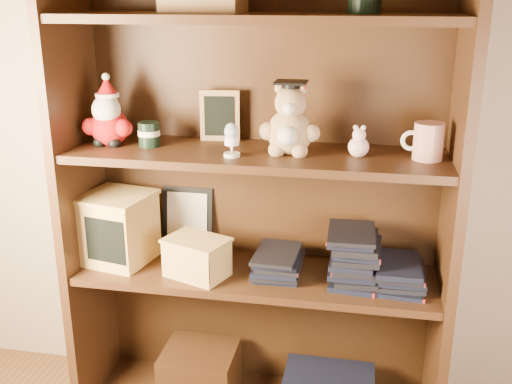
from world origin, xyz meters
TOP-DOWN VIEW (x-y plane):
  - bookcase at (0.06, 1.36)m, footprint 1.20×0.35m
  - shelf_lower at (0.06, 1.30)m, footprint 1.14×0.33m
  - shelf_upper at (0.06, 1.30)m, footprint 1.14×0.33m
  - santa_plush at (-0.40, 1.30)m, footprint 0.16×0.12m
  - teachers_tin at (-0.27, 1.30)m, footprint 0.07×0.07m
  - chalkboard_plaque at (-0.08, 1.42)m, footprint 0.13×0.07m
  - egg_cup at (0.01, 1.23)m, footprint 0.05×0.05m
  - grad_teddy_bear at (0.17, 1.30)m, footprint 0.18×0.16m
  - pink_figurine at (0.37, 1.30)m, footprint 0.06×0.06m
  - teacher_mug at (0.56, 1.30)m, footprint 0.12×0.09m
  - certificate_frame at (-0.21, 1.44)m, footprint 0.18×0.05m
  - treats_box at (-0.40, 1.30)m, footprint 0.25×0.25m
  - pencils_box at (-0.11, 1.24)m, footprint 0.23×0.20m
  - book_stack_left at (0.14, 1.30)m, footprint 0.14×0.20m
  - book_stack_mid at (0.37, 1.30)m, footprint 0.14×0.20m
  - book_stack_right at (0.52, 1.30)m, footprint 0.14×0.20m

SIDE VIEW (x-z plane):
  - shelf_lower at x=0.06m, z-range 0.53..0.55m
  - book_stack_right at x=0.52m, z-range 0.55..0.63m
  - book_stack_left at x=0.14m, z-range 0.55..0.65m
  - pencils_box at x=-0.11m, z-range 0.55..0.68m
  - book_stack_mid at x=0.37m, z-range 0.55..0.71m
  - certificate_frame at x=-0.21m, z-range 0.55..0.77m
  - treats_box at x=-0.40m, z-range 0.55..0.78m
  - bookcase at x=0.06m, z-range -0.02..1.58m
  - shelf_upper at x=0.06m, z-range 0.93..0.95m
  - pink_figurine at x=0.37m, z-range 0.94..1.03m
  - teachers_tin at x=-0.27m, z-range 0.95..1.03m
  - teacher_mug at x=0.56m, z-range 0.95..1.06m
  - egg_cup at x=0.01m, z-range 0.95..1.05m
  - chalkboard_plaque at x=-0.08m, z-range 0.95..1.11m
  - grad_teddy_bear at x=0.17m, z-range 0.92..1.14m
  - santa_plush at x=-0.40m, z-range 0.92..1.15m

